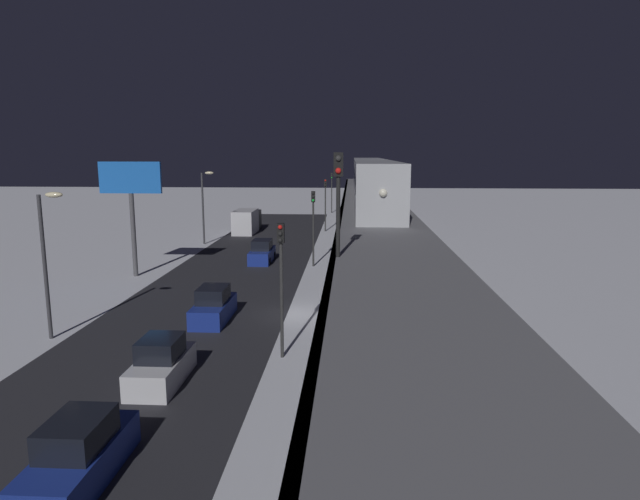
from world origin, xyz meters
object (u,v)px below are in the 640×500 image
Objects in this scene: sedan_blue_3 at (213,307)px; traffic_light_far at (325,197)px; traffic_light_distant at (332,187)px; sedan_blue at (262,253)px; sedan_blue_2 at (79,456)px; traffic_light_mid at (313,217)px; rail_signal at (338,186)px; traffic_light_near at (281,271)px; subway_train at (371,179)px; box_truck at (247,221)px; commercial_billboard at (131,189)px; sedan_white at (161,365)px.

sedan_blue_3 is 0.71× the size of traffic_light_far.
sedan_blue is at bearing 83.37° from traffic_light_distant.
traffic_light_far is (-4.70, -52.40, 3.40)m from sedan_blue_2.
traffic_light_distant is at bearing -90.00° from traffic_light_mid.
sedan_blue is 20.18m from traffic_light_far.
traffic_light_distant reaches higher than sedan_blue.
rail_signal is 0.62× the size of traffic_light_mid.
traffic_light_near is (2.70, -3.65, -4.11)m from rail_signal.
sedan_blue is 1.01× the size of sedan_blue_2.
subway_train is at bearing -155.91° from traffic_light_mid.
sedan_blue is 23.61m from traffic_light_near.
sedan_blue_3 is at bearing 82.69° from traffic_light_far.
rail_signal reaches higher than traffic_light_near.
traffic_light_far is at bearing -90.00° from traffic_light_near.
subway_train reaches higher than traffic_light_distant.
commercial_billboard is (4.20, 24.34, 5.48)m from box_truck.
commercial_billboard is (13.70, -16.58, 2.63)m from traffic_light_near.
traffic_light_far reaches higher than box_truck.
subway_train is 8.88× the size of sedan_white.
subway_train is 19.77m from commercial_billboard.
traffic_light_mid is (0.00, -21.10, 0.00)m from traffic_light_near.
sedan_blue is at bearing -78.39° from traffic_light_near.
traffic_light_near is (-4.70, -10.19, 3.40)m from sedan_blue_2.
sedan_blue_3 is 58.01m from traffic_light_distant.
subway_train is at bearing -101.86° from traffic_light_near.
sedan_blue_2 is at bearing 108.58° from commercial_billboard.
commercial_billboard reaches higher than traffic_light_mid.
rail_signal is 0.85× the size of sedan_blue.
sedan_blue_3 is 16.56m from traffic_light_mid.
subway_train is 4.14× the size of commercial_billboard.
traffic_light_near is at bearing -78.39° from sedan_blue.
traffic_light_near is at bearing 90.00° from traffic_light_distant.
sedan_blue_3 is (0.00, -15.78, -0.00)m from sedan_blue_2.
sedan_blue_3 is at bearing 61.55° from subway_train.
traffic_light_distant is at bearing -83.03° from subway_train.
commercial_billboard is at bearing 19.85° from subway_train.
traffic_light_near reaches higher than sedan_white.
rail_signal is 46.12m from traffic_light_far.
sedan_blue_2 is (-0.00, 7.02, 0.00)m from sedan_white.
traffic_light_distant is at bearing 83.37° from sedan_blue.
traffic_light_far is at bearing 82.69° from sedan_blue_3.
traffic_light_far is (0.00, -42.21, 0.00)m from traffic_light_near.
traffic_light_far is (-4.70, -36.62, 3.40)m from sedan_blue_3.
sedan_blue_2 is at bearing 84.87° from traffic_light_far.
traffic_light_far and traffic_light_distant have the same top height.
sedan_blue_3 is 0.61× the size of box_truck.
traffic_light_far is at bearing 76.33° from sedan_blue.
sedan_blue_2 is at bearing -90.00° from sedan_white.
sedan_white is at bearing 84.09° from traffic_light_far.
commercial_billboard is at bearing 108.58° from sedan_blue_2.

